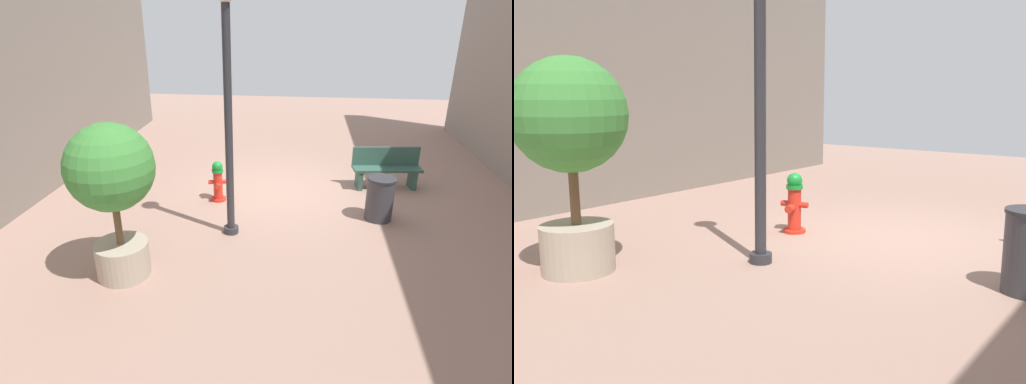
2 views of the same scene
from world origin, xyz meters
TOP-DOWN VIEW (x-y plane):
  - ground_plane at (0.00, 0.00)m, footprint 23.40×23.40m
  - fire_hydrant at (1.43, 0.64)m, footprint 0.43×0.41m
  - planter_tree at (2.36, 3.66)m, footprint 1.30×1.30m
  - street_lamp at (0.90, 2.10)m, footprint 0.36×0.36m

SIDE VIEW (x-z plane):
  - ground_plane at x=0.00m, z-range 0.00..0.00m
  - fire_hydrant at x=1.43m, z-range 0.00..0.90m
  - planter_tree at x=2.36m, z-range 0.35..2.81m
  - street_lamp at x=0.90m, z-range 0.50..4.85m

